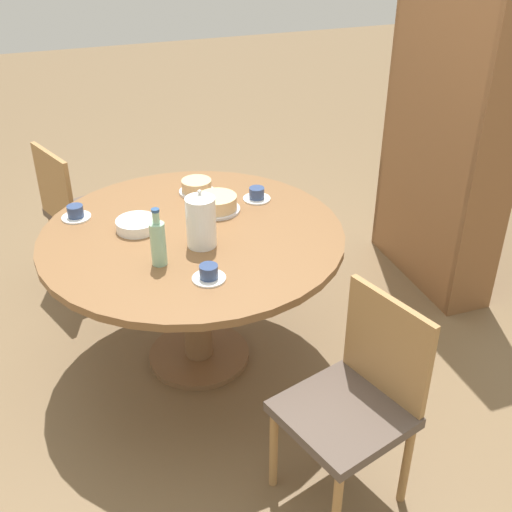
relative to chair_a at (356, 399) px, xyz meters
name	(u,v)px	position (x,y,z in m)	size (l,w,h in m)	color
ground_plane	(199,357)	(-0.96, -0.36, -0.46)	(14.00, 14.00, 0.00)	brown
dining_table	(194,257)	(-0.96, -0.36, 0.14)	(1.39, 1.39, 0.73)	brown
chair_a	(356,399)	(0.00, 0.00, 0.00)	(0.53, 0.53, 0.85)	#A87A47
chair_b	(82,211)	(-1.90, -0.79, 0.00)	(0.54, 0.54, 0.85)	#A87A47
bookshelf	(443,140)	(-1.29, 1.15, 0.41)	(0.89, 0.28, 1.78)	brown
coffee_pot	(201,220)	(-0.84, -0.35, 0.39)	(0.13, 0.13, 0.27)	white
water_bottle	(158,242)	(-0.74, -0.56, 0.37)	(0.06, 0.06, 0.26)	#99C6A3
cake_main	(217,204)	(-1.14, -0.20, 0.31)	(0.22, 0.22, 0.08)	silver
cake_second	(197,187)	(-1.36, -0.24, 0.30)	(0.18, 0.18, 0.07)	silver
cup_a	(257,195)	(-1.19, 0.02, 0.29)	(0.14, 0.14, 0.06)	white
cup_b	(76,213)	(-1.28, -0.85, 0.29)	(0.14, 0.14, 0.06)	white
cup_c	(209,274)	(-0.56, -0.40, 0.29)	(0.14, 0.14, 0.06)	white
plate_stack	(137,225)	(-1.07, -0.59, 0.29)	(0.19, 0.19, 0.05)	white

